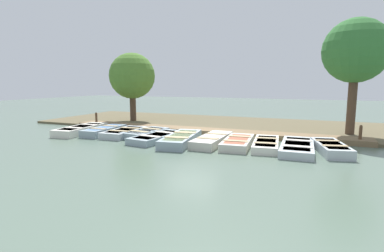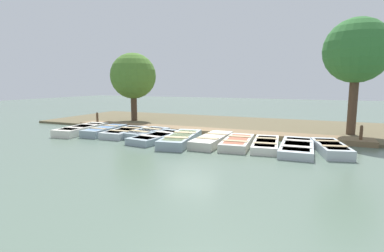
# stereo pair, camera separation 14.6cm
# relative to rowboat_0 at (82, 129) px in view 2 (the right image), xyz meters

# --- Properties ---
(ground_plane) EXTENTS (80.00, 80.00, 0.00)m
(ground_plane) POSITION_rel_rowboat_0_xyz_m (-1.07, 6.17, -0.20)
(ground_plane) COLOR #566B5B
(shore_bank) EXTENTS (8.00, 24.00, 0.14)m
(shore_bank) POSITION_rel_rowboat_0_xyz_m (-6.07, 6.17, -0.13)
(shore_bank) COLOR brown
(shore_bank) RESTS_ON ground_plane
(dock_walkway) EXTENTS (1.25, 16.39, 0.24)m
(dock_walkway) POSITION_rel_rowboat_0_xyz_m (-2.58, 6.17, -0.08)
(dock_walkway) COLOR brown
(dock_walkway) RESTS_ON ground_plane
(rowboat_0) EXTENTS (3.52, 1.51, 0.41)m
(rowboat_0) POSITION_rel_rowboat_0_xyz_m (0.00, 0.00, 0.00)
(rowboat_0) COLOR silver
(rowboat_0) RESTS_ON ground_plane
(rowboat_1) EXTENTS (2.92, 1.14, 0.40)m
(rowboat_1) POSITION_rel_rowboat_0_xyz_m (-0.23, 1.39, -0.01)
(rowboat_1) COLOR #8C9EA8
(rowboat_1) RESTS_ON ground_plane
(rowboat_2) EXTENTS (2.87, 1.35, 0.35)m
(rowboat_2) POSITION_rel_rowboat_0_xyz_m (-0.26, 2.67, -0.03)
(rowboat_2) COLOR #B2BCC1
(rowboat_2) RESTS_ON ground_plane
(rowboat_3) EXTENTS (2.78, 1.53, 0.36)m
(rowboat_3) POSITION_rel_rowboat_0_xyz_m (-0.49, 3.79, -0.03)
(rowboat_3) COLOR #8C9EA8
(rowboat_3) RESTS_ON ground_plane
(rowboat_4) EXTENTS (3.38, 1.66, 0.33)m
(rowboat_4) POSITION_rel_rowboat_0_xyz_m (0.22, 4.94, -0.04)
(rowboat_4) COLOR #8C9EA8
(rowboat_4) RESTS_ON ground_plane
(rowboat_5) EXTENTS (3.68, 1.67, 0.41)m
(rowboat_5) POSITION_rel_rowboat_0_xyz_m (0.40, 6.24, 0.00)
(rowboat_5) COLOR #8C9EA8
(rowboat_5) RESTS_ON ground_plane
(rowboat_6) EXTENTS (3.29, 1.04, 0.39)m
(rowboat_6) POSITION_rel_rowboat_0_xyz_m (-0.01, 7.61, -0.01)
(rowboat_6) COLOR beige
(rowboat_6) RESTS_ON ground_plane
(rowboat_7) EXTENTS (3.04, 1.37, 0.36)m
(rowboat_7) POSITION_rel_rowboat_0_xyz_m (0.02, 8.79, -0.03)
(rowboat_7) COLOR beige
(rowboat_7) RESTS_ON ground_plane
(rowboat_8) EXTENTS (3.10, 1.35, 0.33)m
(rowboat_8) POSITION_rel_rowboat_0_xyz_m (-0.14, 9.97, -0.04)
(rowboat_8) COLOR silver
(rowboat_8) RESTS_ON ground_plane
(rowboat_9) EXTENTS (3.47, 1.36, 0.33)m
(rowboat_9) POSITION_rel_rowboat_0_xyz_m (-0.07, 11.24, -0.04)
(rowboat_9) COLOR #B2BCC1
(rowboat_9) RESTS_ON ground_plane
(rowboat_10) EXTENTS (2.87, 1.59, 0.40)m
(rowboat_10) POSITION_rel_rowboat_0_xyz_m (-0.25, 12.48, -0.01)
(rowboat_10) COLOR #B2BCC1
(rowboat_10) RESTS_ON ground_plane
(mooring_post_near) EXTENTS (0.14, 0.14, 0.89)m
(mooring_post_near) POSITION_rel_rowboat_0_xyz_m (-2.45, -1.04, 0.25)
(mooring_post_near) COLOR brown
(mooring_post_near) RESTS_ON ground_plane
(mooring_post_far) EXTENTS (0.14, 0.14, 0.89)m
(mooring_post_far) POSITION_rel_rowboat_0_xyz_m (-2.45, 13.73, 0.25)
(mooring_post_far) COLOR brown
(mooring_post_far) RESTS_ON ground_plane
(park_tree_far_left) EXTENTS (3.11, 3.11, 4.77)m
(park_tree_far_left) POSITION_rel_rowboat_0_xyz_m (-4.91, 0.08, 2.98)
(park_tree_far_left) COLOR #4C3828
(park_tree_far_left) RESTS_ON ground_plane
(park_tree_left) EXTENTS (3.17, 3.17, 5.90)m
(park_tree_left) POSITION_rel_rowboat_0_xyz_m (-4.48, 13.48, 4.06)
(park_tree_left) COLOR #4C3828
(park_tree_left) RESTS_ON ground_plane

